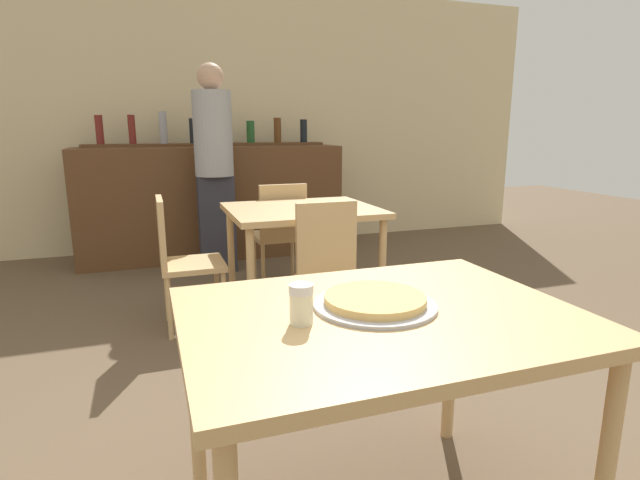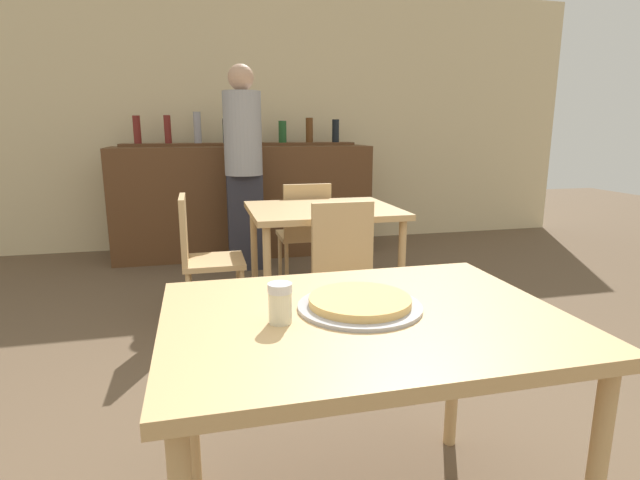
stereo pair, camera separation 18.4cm
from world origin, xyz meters
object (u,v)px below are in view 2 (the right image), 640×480
at_px(pizza_tray, 360,303).
at_px(person_standing, 244,161).
at_px(cheese_shaker, 280,303).
at_px(chair_far_side_back, 305,228).
at_px(chair_far_side_front, 347,267).
at_px(chair_far_side_left, 201,252).

relative_size(pizza_tray, person_standing, 0.20).
bearing_deg(cheese_shaker, person_standing, 86.45).
height_order(chair_far_side_back, pizza_tray, chair_far_side_back).
relative_size(pizza_tray, cheese_shaker, 3.29).
xyz_separation_m(chair_far_side_front, person_standing, (-0.42, 1.90, 0.51)).
distance_m(chair_far_side_front, cheese_shaker, 1.57).
relative_size(chair_far_side_front, person_standing, 0.47).
xyz_separation_m(chair_far_side_front, chair_far_side_back, (0.00, 1.20, 0.00)).
distance_m(chair_far_side_back, cheese_shaker, 2.69).
bearing_deg(chair_far_side_back, chair_far_side_left, 35.76).
bearing_deg(chair_far_side_left, pizza_tray, -166.62).
distance_m(chair_far_side_left, person_standing, 1.45).
height_order(pizza_tray, person_standing, person_standing).
height_order(chair_far_side_back, chair_far_side_left, same).
height_order(chair_far_side_front, chair_far_side_left, same).
height_order(chair_far_side_front, chair_far_side_back, same).
relative_size(chair_far_side_front, chair_far_side_left, 1.00).
height_order(chair_far_side_back, person_standing, person_standing).
bearing_deg(chair_far_side_front, pizza_tray, -105.29).
xyz_separation_m(chair_far_side_left, cheese_shaker, (0.21, -2.00, 0.33)).
bearing_deg(chair_far_side_back, person_standing, -59.16).
bearing_deg(chair_far_side_left, cheese_shaker, -173.98).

